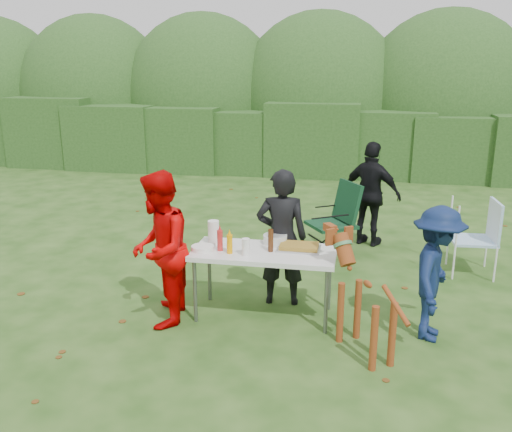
% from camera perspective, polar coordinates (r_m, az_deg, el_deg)
% --- Properties ---
extents(ground, '(80.00, 80.00, 0.00)m').
position_cam_1_polar(ground, '(5.92, -1.07, -10.66)').
color(ground, '#1E4211').
extents(hedge_row, '(22.00, 1.40, 1.70)m').
position_cam_1_polar(hedge_row, '(13.35, 6.01, 8.01)').
color(hedge_row, '#23471C').
rests_on(hedge_row, ground).
extents(shrub_backdrop, '(20.00, 2.60, 3.20)m').
position_cam_1_polar(shrub_backdrop, '(14.86, 6.64, 11.68)').
color(shrub_backdrop, '#3D6628').
rests_on(shrub_backdrop, ground).
extents(folding_table, '(1.50, 0.70, 0.74)m').
position_cam_1_polar(folding_table, '(5.71, 0.85, -4.17)').
color(folding_table, silver).
rests_on(folding_table, ground).
extents(person_cook, '(0.60, 0.43, 1.55)m').
position_cam_1_polar(person_cook, '(6.00, 2.71, -2.28)').
color(person_cook, black).
rests_on(person_cook, ground).
extents(person_red_jacket, '(0.74, 0.88, 1.61)m').
position_cam_1_polar(person_red_jacket, '(5.61, -10.15, -3.47)').
color(person_red_jacket, '#C80101').
rests_on(person_red_jacket, ground).
extents(person_black_puffy, '(0.98, 0.72, 1.55)m').
position_cam_1_polar(person_black_puffy, '(8.15, 12.01, 2.25)').
color(person_black_puffy, black).
rests_on(person_black_puffy, ground).
extents(child, '(0.69, 0.96, 1.34)m').
position_cam_1_polar(child, '(5.54, 18.41, -5.80)').
color(child, '#0E1D44').
rests_on(child, ground).
extents(dog, '(0.99, 1.18, 1.06)m').
position_cam_1_polar(dog, '(5.13, 11.57, -8.76)').
color(dog, brown).
rests_on(dog, ground).
extents(camping_chair, '(0.92, 0.92, 1.07)m').
position_cam_1_polar(camping_chair, '(7.59, 7.92, -0.44)').
color(camping_chair, '#10371F').
rests_on(camping_chair, ground).
extents(lawn_chair, '(0.61, 0.61, 0.98)m').
position_cam_1_polar(lawn_chair, '(7.47, 21.84, -2.05)').
color(lawn_chair, '#4E96D0').
rests_on(lawn_chair, ground).
extents(food_tray, '(0.45, 0.30, 0.02)m').
position_cam_1_polar(food_tray, '(5.74, 4.55, -3.42)').
color(food_tray, '#B7B7BA').
rests_on(food_tray, folding_table).
extents(focaccia_bread, '(0.40, 0.26, 0.04)m').
position_cam_1_polar(focaccia_bread, '(5.73, 4.56, -3.16)').
color(focaccia_bread, olive).
rests_on(focaccia_bread, food_tray).
extents(mustard_bottle, '(0.06, 0.06, 0.20)m').
position_cam_1_polar(mustard_bottle, '(5.58, -2.79, -2.97)').
color(mustard_bottle, '#EC9D02').
rests_on(mustard_bottle, folding_table).
extents(ketchup_bottle, '(0.06, 0.06, 0.22)m').
position_cam_1_polar(ketchup_bottle, '(5.67, -3.81, -2.59)').
color(ketchup_bottle, red).
rests_on(ketchup_bottle, folding_table).
extents(beer_bottle, '(0.06, 0.06, 0.24)m').
position_cam_1_polar(beer_bottle, '(5.63, 1.55, -2.59)').
color(beer_bottle, '#47230F').
rests_on(beer_bottle, folding_table).
extents(paper_towel_roll, '(0.12, 0.12, 0.26)m').
position_cam_1_polar(paper_towel_roll, '(5.88, -4.49, -1.73)').
color(paper_towel_roll, white).
rests_on(paper_towel_roll, folding_table).
extents(cup_stack, '(0.08, 0.08, 0.18)m').
position_cam_1_polar(cup_stack, '(5.52, -1.08, -3.29)').
color(cup_stack, white).
rests_on(cup_stack, folding_table).
extents(pasta_bowl, '(0.26, 0.26, 0.10)m').
position_cam_1_polar(pasta_bowl, '(5.89, 2.03, -2.47)').
color(pasta_bowl, silver).
rests_on(pasta_bowl, folding_table).
extents(plate_stack, '(0.24, 0.24, 0.05)m').
position_cam_1_polar(plate_stack, '(5.71, -5.64, -3.39)').
color(plate_stack, white).
rests_on(plate_stack, folding_table).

